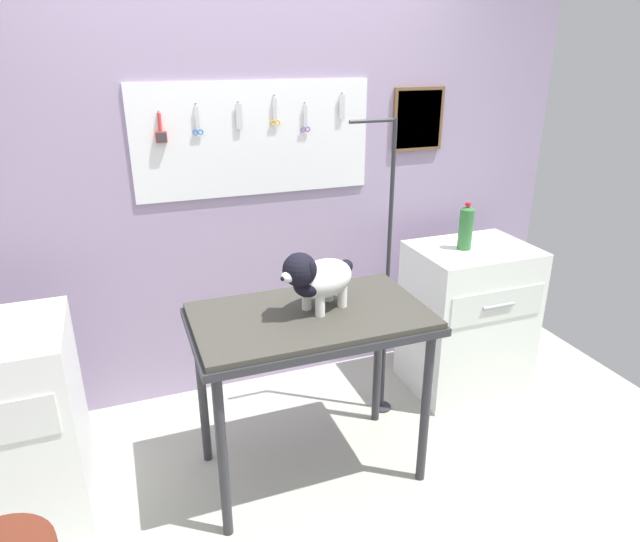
% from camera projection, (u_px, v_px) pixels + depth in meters
% --- Properties ---
extents(ground, '(4.40, 4.00, 0.04)m').
position_uv_depth(ground, '(329.00, 524.00, 2.51)').
color(ground, '#A9AC9C').
extents(rear_wall_panel, '(4.00, 0.11, 2.30)m').
position_uv_depth(rear_wall_panel, '(250.00, 201.00, 3.19)').
color(rear_wall_panel, '#9D8AAB').
rests_on(rear_wall_panel, ground).
extents(grooming_table, '(1.07, 0.63, 0.87)m').
position_uv_depth(grooming_table, '(311.00, 330.00, 2.53)').
color(grooming_table, '#2D2D33').
rests_on(grooming_table, ground).
extents(grooming_arm, '(0.30, 0.11, 1.66)m').
position_uv_depth(grooming_arm, '(386.00, 287.00, 3.00)').
color(grooming_arm, '#2D2D33').
rests_on(grooming_arm, ground).
extents(dog, '(0.40, 0.29, 0.30)m').
position_uv_depth(dog, '(317.00, 278.00, 2.46)').
color(dog, white).
rests_on(dog, grooming_table).
extents(cabinet_right, '(0.68, 0.54, 0.90)m').
position_uv_depth(cabinet_right, '(467.00, 318.00, 3.38)').
color(cabinet_right, white).
rests_on(cabinet_right, ground).
extents(soda_bottle, '(0.08, 0.08, 0.27)m').
position_uv_depth(soda_bottle, '(466.00, 228.00, 3.15)').
color(soda_bottle, '#316F36').
rests_on(soda_bottle, cabinet_right).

